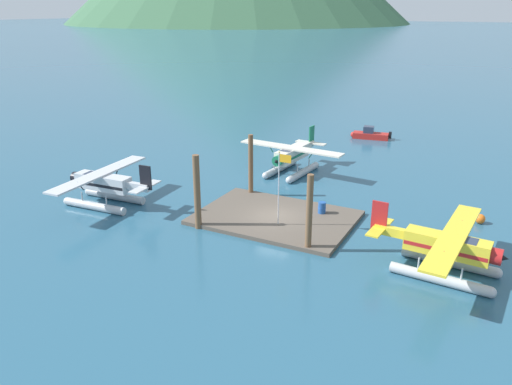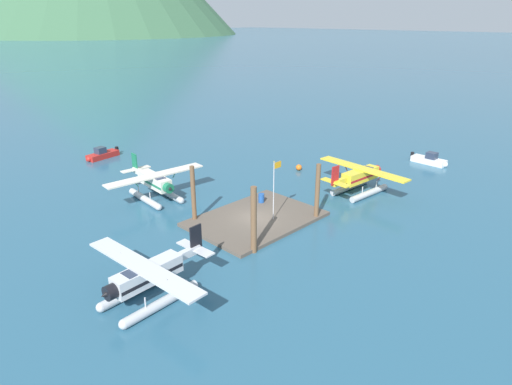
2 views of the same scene
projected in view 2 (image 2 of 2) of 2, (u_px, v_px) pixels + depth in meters
The scene contains 13 objects.
ground_plane at pixel (256, 220), 40.40m from camera, with size 1200.00×1200.00×0.00m, color #285670.
dock_platform at pixel (256, 219), 40.35m from camera, with size 11.49×8.16×0.30m, color brown.
piling_near_left at pixel (254, 220), 33.95m from camera, with size 0.48×0.48×5.50m, color brown.
piling_near_right at pixel (317, 192), 39.75m from camera, with size 0.42×0.42×5.27m, color brown.
piling_far_left at pixel (193, 195), 39.17m from camera, with size 0.41×0.41×5.29m, color brown.
flagpole at pixel (275, 183), 38.81m from camera, with size 0.95×0.10×5.46m.
fuel_drum at pixel (261, 198), 43.44m from camera, with size 0.62×0.62×0.88m.
mooring_buoy at pixel (299, 167), 53.52m from camera, with size 0.72×0.72×0.72m, color orange.
seaplane_silver_port_aft at pixel (148, 279), 28.47m from camera, with size 7.97×10.47×3.84m.
seaplane_cream_bow_left at pixel (155, 184), 44.65m from camera, with size 10.48×7.97×3.84m.
seaplane_yellow_stbd_aft at pixel (360, 179), 46.21m from camera, with size 7.97×10.47×3.84m.
boat_red_open_north at pixel (102, 154), 58.12m from camera, with size 4.86×2.15×1.50m.
boat_white_open_se at pixel (430, 160), 55.91m from camera, with size 1.62×4.89×1.50m.
Camera 2 is at (-26.06, -25.76, 17.21)m, focal length 31.17 mm.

